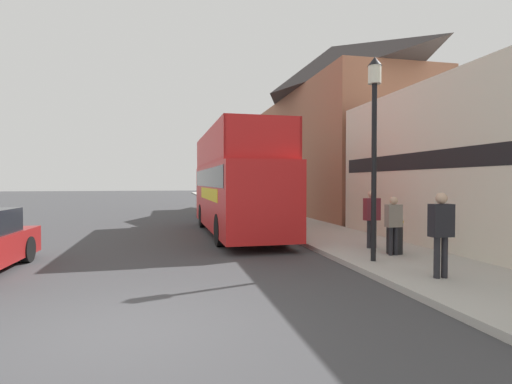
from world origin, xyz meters
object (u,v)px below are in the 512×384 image
Objects in this scene: pedestrian_nearest at (441,227)px; lamp_post_nearest at (374,122)px; lamp_post_second at (272,150)px; litter_bin at (395,236)px; tour_bus at (236,189)px; pedestrian_third at (372,213)px; parked_car_ahead_of_bus at (224,206)px; pedestrian_second at (393,220)px.

lamp_post_nearest is at bearing 103.23° from pedestrian_nearest.
lamp_post_second reaches higher than litter_bin.
pedestrian_third is at bearing -57.78° from tour_bus.
pedestrian_nearest is at bearing -86.94° from lamp_post_second.
parked_car_ahead_of_bus is at bearing 107.86° from lamp_post_second.
tour_bus is at bearing 109.06° from lamp_post_nearest.
pedestrian_nearest is (2.83, -8.80, -0.62)m from tour_bus.
parked_car_ahead_of_bus is 2.78× the size of pedestrian_second.
lamp_post_second is (-0.16, 9.55, 0.06)m from lamp_post_nearest.
pedestrian_second reaches higher than litter_bin.
lamp_post_second is at bearing 98.00° from pedestrian_third.
litter_bin is at bearing -61.27° from tour_bus.
pedestrian_third is at bearing 62.53° from lamp_post_nearest.
pedestrian_second is at bearing -83.16° from lamp_post_second.
pedestrian_second is 0.92× the size of pedestrian_third.
pedestrian_nearest is at bearing -102.84° from litter_bin.
lamp_post_second is (-1.08, 8.97, 2.60)m from pedestrian_second.
litter_bin is at bearing 36.22° from lamp_post_nearest.
tour_bus is at bearing -129.23° from lamp_post_second.
pedestrian_second is at bearing 32.58° from lamp_post_nearest.
pedestrian_second is 1.21m from pedestrian_third.
pedestrian_second is 0.31× the size of lamp_post_nearest.
pedestrian_nearest is at bearing -76.77° from lamp_post_nearest.
parked_car_ahead_of_bus is 6.11m from lamp_post_second.
tour_bus is 7.87m from parked_car_ahead_of_bus.
litter_bin is (0.63, 2.75, -0.57)m from pedestrian_nearest.
pedestrian_third is at bearing -78.45° from parked_car_ahead_of_bus.
lamp_post_second is at bearing 90.93° from lamp_post_nearest.
pedestrian_third is 3.18m from lamp_post_nearest.
lamp_post_second is 9.36m from litter_bin.
pedestrian_third is (0.48, 3.75, -0.02)m from pedestrian_nearest.
parked_car_ahead_of_bus reaches higher than litter_bin.
lamp_post_second is (-0.61, 11.51, 2.49)m from pedestrian_nearest.
parked_car_ahead_of_bus is (0.58, 7.76, -1.15)m from tour_bus.
lamp_post_second is (-1.09, 7.76, 2.51)m from pedestrian_third.
tour_bus is 5.37× the size of pedestrian_nearest.
tour_bus is at bearing 107.80° from pedestrian_nearest.
tour_bus is 1.83× the size of lamp_post_second.
pedestrian_nearest is at bearing -73.16° from tour_bus.
lamp_post_nearest is (-0.94, -1.80, 2.45)m from pedestrian_third.
tour_bus is 6.07m from pedestrian_third.
lamp_post_second reaches higher than pedestrian_third.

